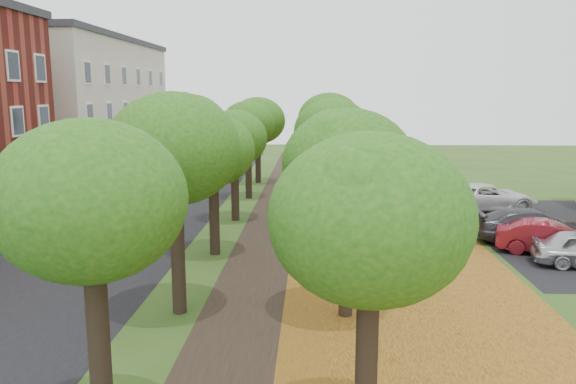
# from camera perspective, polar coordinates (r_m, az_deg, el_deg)

# --- Properties ---
(street_asphalt) EXTENTS (8.00, 70.00, 0.01)m
(street_asphalt) POSITION_cam_1_polar(r_m,az_deg,el_deg) (26.71, -17.60, -4.06)
(street_asphalt) COLOR black
(street_asphalt) RESTS_ON ground
(footpath) EXTENTS (3.20, 70.00, 0.01)m
(footpath) POSITION_cam_1_polar(r_m,az_deg,el_deg) (25.16, -1.29, -4.43)
(footpath) COLOR black
(footpath) RESTS_ON ground
(leaf_verge) EXTENTS (7.50, 70.00, 0.01)m
(leaf_verge) POSITION_cam_1_polar(r_m,az_deg,el_deg) (25.33, 10.11, -4.49)
(leaf_verge) COLOR #B57721
(leaf_verge) RESTS_ON ground
(parking_lot) EXTENTS (9.00, 16.00, 0.01)m
(parking_lot) POSITION_cam_1_polar(r_m,az_deg,el_deg) (28.66, 26.97, -3.75)
(parking_lot) COLOR black
(parking_lot) RESTS_ON ground
(tree_row_west) EXTENTS (3.55, 33.55, 5.93)m
(tree_row_west) POSITION_cam_1_polar(r_m,az_deg,el_deg) (24.67, -6.45, 5.54)
(tree_row_west) COLOR black
(tree_row_west) RESTS_ON ground
(tree_row_east) EXTENTS (3.55, 33.55, 5.93)m
(tree_row_east) POSITION_cam_1_polar(r_m,az_deg,el_deg) (24.40, 4.81, 5.52)
(tree_row_east) COLOR black
(tree_row_east) RESTS_ON ground
(building_cream) EXTENTS (10.30, 20.30, 10.40)m
(building_cream) POSITION_cam_1_polar(r_m,az_deg,el_deg) (46.23, -21.50, 8.01)
(building_cream) COLOR beige
(building_cream) RESTS_ON ground
(car_red) EXTENTS (4.24, 2.59, 1.32)m
(car_red) POSITION_cam_1_polar(r_m,az_deg,el_deg) (24.43, 25.06, -4.25)
(car_red) COLOR maroon
(car_red) RESTS_ON ground
(car_grey) EXTENTS (4.93, 2.10, 1.42)m
(car_grey) POSITION_cam_1_polar(r_m,az_deg,el_deg) (26.07, 23.55, -3.18)
(car_grey) COLOR #343338
(car_grey) RESTS_ON ground
(car_white) EXTENTS (5.37, 2.83, 1.44)m
(car_white) POSITION_cam_1_polar(r_m,az_deg,el_deg) (32.31, 19.61, -0.48)
(car_white) COLOR silver
(car_white) RESTS_ON ground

